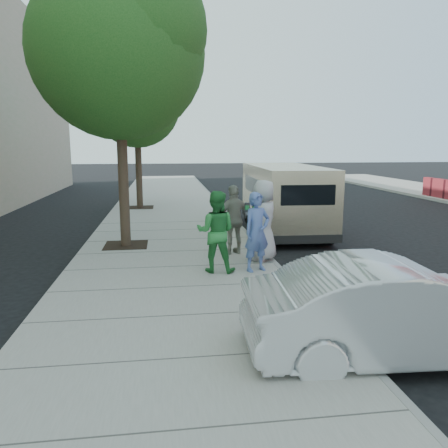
{
  "coord_description": "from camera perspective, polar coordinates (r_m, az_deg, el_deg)",
  "views": [
    {
      "loc": [
        -1.17,
        -9.96,
        2.97
      ],
      "look_at": [
        0.21,
        0.18,
        1.1
      ],
      "focal_mm": 35.0,
      "sensor_mm": 36.0,
      "label": 1
    }
  ],
  "objects": [
    {
      "name": "ground",
      "position": [
        10.46,
        -1.01,
        -6.15
      ],
      "size": [
        120.0,
        120.0,
        0.0
      ],
      "primitive_type": "plane",
      "color": "black",
      "rests_on": "ground"
    },
    {
      "name": "sidewalk",
      "position": [
        10.37,
        -6.54,
        -5.92
      ],
      "size": [
        5.0,
        60.0,
        0.15
      ],
      "primitive_type": "cube",
      "color": "gray",
      "rests_on": "ground"
    },
    {
      "name": "curb_face",
      "position": [
        10.69,
        6.71,
        -5.42
      ],
      "size": [
        0.12,
        60.0,
        0.16
      ],
      "primitive_type": "cube",
      "color": "gray",
      "rests_on": "ground"
    },
    {
      "name": "tree_near",
      "position": [
        12.67,
        -13.48,
        21.82
      ],
      "size": [
        4.62,
        4.6,
        7.53
      ],
      "color": "black",
      "rests_on": "sidewalk"
    },
    {
      "name": "tree_far",
      "position": [
        20.08,
        -11.25,
        15.64
      ],
      "size": [
        3.92,
        3.8,
        6.49
      ],
      "color": "black",
      "rests_on": "sidewalk"
    },
    {
      "name": "parking_meter",
      "position": [
        10.44,
        3.51,
        0.62
      ],
      "size": [
        0.31,
        0.15,
        1.46
      ],
      "rotation": [
        0.0,
        0.0,
        -0.17
      ],
      "color": "gray",
      "rests_on": "sidewalk"
    },
    {
      "name": "van",
      "position": [
        15.1,
        7.78,
        3.52
      ],
      "size": [
        2.25,
        6.17,
        2.26
      ],
      "rotation": [
        0.0,
        0.0,
        -0.04
      ],
      "color": "beige",
      "rests_on": "ground"
    },
    {
      "name": "sedan",
      "position": [
        6.61,
        21.9,
        -10.47
      ],
      "size": [
        4.35,
        1.69,
        1.41
      ],
      "primitive_type": "imported",
      "rotation": [
        0.0,
        0.0,
        1.53
      ],
      "color": "silver",
      "rests_on": "ground"
    },
    {
      "name": "person_officer",
      "position": [
        9.78,
        4.33,
        -1.04
      ],
      "size": [
        0.77,
        0.64,
        1.79
      ],
      "primitive_type": "imported",
      "rotation": [
        0.0,
        0.0,
        0.39
      ],
      "color": "#536CB1",
      "rests_on": "sidewalk"
    },
    {
      "name": "person_green_shirt",
      "position": [
        9.69,
        -1.07,
        -1.01
      ],
      "size": [
        1.03,
        0.89,
        1.82
      ],
      "primitive_type": "imported",
      "rotation": [
        0.0,
        0.0,
        2.88
      ],
      "color": "#2D8A3E",
      "rests_on": "sidewalk"
    },
    {
      "name": "person_gray_shirt",
      "position": [
        10.69,
        5.18,
        0.45
      ],
      "size": [
        1.12,
        1.14,
        1.98
      ],
      "primitive_type": "imported",
      "rotation": [
        0.0,
        0.0,
        3.98
      ],
      "color": "#B5B5B8",
      "rests_on": "sidewalk"
    },
    {
      "name": "person_striped_polo",
      "position": [
        11.31,
        1.34,
        0.58
      ],
      "size": [
        1.14,
        0.73,
        1.8
      ],
      "primitive_type": "imported",
      "rotation": [
        0.0,
        0.0,
        3.44
      ],
      "color": "gray",
      "rests_on": "sidewalk"
    }
  ]
}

